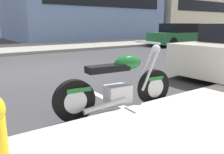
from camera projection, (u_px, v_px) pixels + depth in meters
The scene contains 6 objects.
ground_plane at pixel (46, 70), 7.04m from camera, with size 260.00×260.00×0.00m, color #333335.
sidewalk_far_curb at pixel (162, 40), 18.97m from camera, with size 120.00×5.00×0.14m, color gray.
parking_stall_stripe at pixel (111, 101), 4.22m from camera, with size 0.12×2.20×0.01m, color silver.
parked_motorcycle at pixel (119, 86), 3.62m from camera, with size 2.09×0.62×1.11m.
car_opposite_curb at pixel (179, 35), 15.07m from camera, with size 4.14×1.94×1.43m.
townhouse_corner_block at pixel (220, 6), 36.37m from camera, with size 9.24×11.65×8.34m.
Camera 1 is at (-2.25, -6.83, 1.38)m, focal length 36.81 mm.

